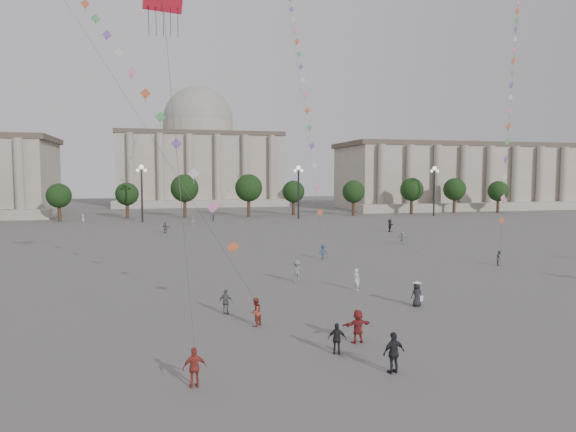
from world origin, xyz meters
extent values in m
plane|color=#575552|center=(0.00, 0.00, 0.00)|extent=(360.00, 360.00, 0.00)
cube|color=#A09386|center=(75.00, 95.00, 8.00)|extent=(80.00, 22.00, 16.00)
cube|color=brown|center=(75.00, 95.00, 16.60)|extent=(81.60, 22.44, 1.20)
cube|color=#A09386|center=(75.00, 82.00, 1.00)|extent=(84.00, 4.00, 2.00)
cube|color=#A09386|center=(0.00, 130.00, 10.00)|extent=(46.00, 30.00, 20.00)
cube|color=brown|center=(0.00, 130.00, 20.60)|extent=(46.92, 30.60, 1.20)
cube|color=#A09386|center=(0.00, 113.00, 1.00)|extent=(48.30, 4.00, 2.00)
cylinder|color=#A09386|center=(0.00, 130.00, 22.50)|extent=(21.00, 21.00, 5.00)
sphere|color=gray|center=(0.00, 130.00, 25.00)|extent=(21.00, 21.00, 21.00)
cylinder|color=#38271C|center=(-30.00, 78.00, 1.76)|extent=(0.70, 0.70, 3.52)
sphere|color=black|center=(-30.00, 78.00, 5.44)|extent=(5.12, 5.12, 5.12)
cylinder|color=#38271C|center=(-18.00, 78.00, 1.76)|extent=(0.70, 0.70, 3.52)
sphere|color=black|center=(-18.00, 78.00, 5.44)|extent=(5.12, 5.12, 5.12)
cylinder|color=#38271C|center=(-6.00, 78.00, 1.76)|extent=(0.70, 0.70, 3.52)
sphere|color=black|center=(-6.00, 78.00, 5.44)|extent=(5.12, 5.12, 5.12)
cylinder|color=#38271C|center=(6.00, 78.00, 1.76)|extent=(0.70, 0.70, 3.52)
sphere|color=black|center=(6.00, 78.00, 5.44)|extent=(5.12, 5.12, 5.12)
cylinder|color=#38271C|center=(18.00, 78.00, 1.76)|extent=(0.70, 0.70, 3.52)
sphere|color=black|center=(18.00, 78.00, 5.44)|extent=(5.12, 5.12, 5.12)
cylinder|color=#38271C|center=(30.00, 78.00, 1.76)|extent=(0.70, 0.70, 3.52)
sphere|color=black|center=(30.00, 78.00, 5.44)|extent=(5.12, 5.12, 5.12)
cylinder|color=#38271C|center=(42.00, 78.00, 1.76)|extent=(0.70, 0.70, 3.52)
sphere|color=black|center=(42.00, 78.00, 5.44)|extent=(5.12, 5.12, 5.12)
cylinder|color=#38271C|center=(54.00, 78.00, 1.76)|extent=(0.70, 0.70, 3.52)
sphere|color=black|center=(54.00, 78.00, 5.44)|extent=(5.12, 5.12, 5.12)
cylinder|color=#38271C|center=(66.00, 78.00, 1.76)|extent=(0.70, 0.70, 3.52)
sphere|color=black|center=(66.00, 78.00, 5.44)|extent=(5.12, 5.12, 5.12)
cylinder|color=#262628|center=(-15.00, 70.00, 5.00)|extent=(0.36, 0.36, 10.00)
sphere|color=#FFE5B2|center=(-15.00, 70.00, 10.20)|extent=(0.90, 0.90, 0.90)
sphere|color=#FFE5B2|center=(-15.70, 70.00, 9.60)|extent=(0.60, 0.60, 0.60)
sphere|color=#FFE5B2|center=(-14.30, 70.00, 9.60)|extent=(0.60, 0.60, 0.60)
cylinder|color=#262628|center=(15.00, 70.00, 5.00)|extent=(0.36, 0.36, 10.00)
sphere|color=#FFE5B2|center=(15.00, 70.00, 10.20)|extent=(0.90, 0.90, 0.90)
sphere|color=#FFE5B2|center=(14.30, 70.00, 9.60)|extent=(0.60, 0.60, 0.60)
sphere|color=#FFE5B2|center=(15.70, 70.00, 9.60)|extent=(0.60, 0.60, 0.60)
cylinder|color=#262628|center=(45.00, 70.00, 5.00)|extent=(0.36, 0.36, 10.00)
sphere|color=#FFE5B2|center=(45.00, 70.00, 10.20)|extent=(0.90, 0.90, 0.90)
sphere|color=#FFE5B2|center=(44.30, 70.00, 9.60)|extent=(0.60, 0.60, 0.60)
sphere|color=#FFE5B2|center=(45.70, 70.00, 9.60)|extent=(0.60, 0.60, 0.60)
imported|color=#37447D|center=(-2.21, 68.00, 0.87)|extent=(1.04, 0.48, 1.74)
imported|color=silver|center=(-6.20, 61.87, 0.79)|extent=(1.37, 1.36, 1.58)
imported|color=slate|center=(-1.23, 10.92, 0.90)|extent=(1.22, 0.76, 1.81)
imported|color=#ADAEA9|center=(17.82, 30.44, 0.77)|extent=(1.34, 1.33, 1.55)
imported|color=black|center=(22.47, 43.87, 0.96)|extent=(1.63, 1.70, 1.93)
imported|color=silver|center=(-25.07, 68.00, 0.90)|extent=(0.76, 0.77, 1.80)
imported|color=slate|center=(-11.05, 50.15, 0.87)|extent=(1.44, 1.56, 1.74)
imported|color=white|center=(2.32, 7.05, 0.83)|extent=(0.63, 0.72, 1.65)
imported|color=#9D352B|center=(-10.61, -7.90, 0.82)|extent=(1.00, 0.50, 1.65)
imported|color=black|center=(-3.70, -5.64, 0.76)|extent=(0.96, 0.62, 1.52)
imported|color=maroon|center=(-2.10, -4.29, 0.87)|extent=(1.66, 0.72, 1.73)
imported|color=slate|center=(-7.98, 2.77, 0.78)|extent=(0.99, 0.75, 1.57)
imported|color=black|center=(-2.12, -8.50, 0.91)|extent=(1.13, 0.62, 1.82)
imported|color=#953828|center=(-6.67, -0.13, 0.82)|extent=(1.00, 1.00, 1.64)
imported|color=navy|center=(4.39, 21.49, 0.76)|extent=(1.05, 0.69, 1.52)
imported|color=slate|center=(19.58, 13.70, 0.74)|extent=(0.90, 0.90, 1.48)
imported|color=black|center=(4.43, 1.68, 0.79)|extent=(0.78, 0.52, 1.58)
cone|color=white|center=(4.43, 1.68, 1.62)|extent=(0.52, 0.52, 0.14)
cylinder|color=white|center=(4.43, 1.68, 1.56)|extent=(0.60, 0.60, 0.02)
cube|color=white|center=(4.68, 1.53, 0.55)|extent=(0.22, 0.10, 0.35)
cube|color=red|center=(-11.46, 1.99, 18.33)|extent=(2.26, 0.98, 1.02)
cylinder|color=#3F3F3F|center=(-11.04, -2.95, 9.97)|extent=(0.02, 0.02, 19.46)
cylinder|color=#3F3F3F|center=(-19.25, 22.46, 23.43)|extent=(0.02, 0.02, 67.80)
cube|color=#D95D33|center=(-7.67, 1.68, 4.34)|extent=(0.76, 0.25, 0.76)
cube|color=pink|center=(-8.68, 3.49, 6.62)|extent=(0.76, 0.25, 0.76)
cube|color=silver|center=(-9.69, 5.29, 8.73)|extent=(0.76, 0.25, 0.76)
cube|color=#8555AA|center=(-10.69, 7.10, 10.74)|extent=(0.76, 0.25, 0.76)
cube|color=#4FAB59|center=(-11.70, 8.91, 12.67)|extent=(0.76, 0.25, 0.76)
cube|color=#D95D33|center=(-12.70, 10.71, 14.54)|extent=(0.76, 0.25, 0.76)
cube|color=pink|center=(-13.71, 12.52, 16.36)|extent=(0.76, 0.25, 0.76)
cube|color=silver|center=(-14.72, 14.33, 18.15)|extent=(0.76, 0.25, 0.76)
cube|color=#8555AA|center=(-15.72, 16.13, 19.90)|extent=(0.76, 0.25, 0.76)
cube|color=#4FAB59|center=(-16.73, 17.94, 21.63)|extent=(0.76, 0.25, 0.76)
cube|color=#D95D33|center=(-17.74, 19.75, 23.32)|extent=(0.76, 0.25, 0.76)
cylinder|color=#3F3F3F|center=(6.47, 41.52, 27.21)|extent=(0.02, 0.02, 65.32)
cube|color=#D95D33|center=(4.55, 23.03, 4.72)|extent=(0.76, 0.25, 0.76)
cube|color=pink|center=(4.71, 24.57, 7.31)|extent=(0.76, 0.25, 0.76)
cube|color=silver|center=(4.87, 26.11, 9.70)|extent=(0.76, 0.25, 0.76)
cube|color=#8555AA|center=(5.03, 27.65, 11.98)|extent=(0.76, 0.25, 0.76)
cube|color=#4FAB59|center=(5.19, 29.20, 14.16)|extent=(0.76, 0.25, 0.76)
cube|color=#D95D33|center=(5.35, 30.74, 16.29)|extent=(0.76, 0.25, 0.76)
cube|color=pink|center=(5.51, 32.28, 18.36)|extent=(0.76, 0.25, 0.76)
cube|color=silver|center=(5.67, 33.82, 20.38)|extent=(0.76, 0.25, 0.76)
cube|color=#8555AA|center=(5.83, 35.36, 22.37)|extent=(0.76, 0.25, 0.76)
cube|color=#4FAB59|center=(5.99, 36.90, 24.32)|extent=(0.76, 0.25, 0.76)
cube|color=#D95D33|center=(6.15, 38.44, 26.25)|extent=(0.76, 0.25, 0.76)
cube|color=pink|center=(6.31, 39.98, 28.15)|extent=(0.76, 0.25, 0.76)
cube|color=silver|center=(6.47, 41.52, 30.03)|extent=(0.76, 0.25, 0.76)
cube|color=#8555AA|center=(6.63, 43.07, 31.88)|extent=(0.76, 0.25, 0.76)
cylinder|color=#3F3F3F|center=(30.47, 26.81, 21.71)|extent=(0.02, 0.02, 52.86)
cube|color=#D95D33|center=(20.49, 14.80, 4.21)|extent=(0.76, 0.25, 0.76)
cube|color=pink|center=(21.40, 15.89, 6.39)|extent=(0.76, 0.25, 0.76)
cube|color=silver|center=(22.31, 16.98, 8.40)|extent=(0.76, 0.25, 0.76)
cube|color=#8555AA|center=(23.21, 18.07, 10.31)|extent=(0.76, 0.25, 0.76)
cube|color=#4FAB59|center=(24.12, 19.16, 12.15)|extent=(0.76, 0.25, 0.76)
cube|color=#D95D33|center=(25.03, 20.26, 13.94)|extent=(0.76, 0.25, 0.76)
cube|color=pink|center=(25.93, 21.35, 15.68)|extent=(0.76, 0.25, 0.76)
cube|color=silver|center=(26.84, 22.44, 17.39)|extent=(0.76, 0.25, 0.76)
cube|color=#8555AA|center=(27.75, 23.53, 19.06)|extent=(0.76, 0.25, 0.76)
cube|color=#4FAB59|center=(28.66, 24.62, 20.70)|extent=(0.76, 0.25, 0.76)
cube|color=#D95D33|center=(29.56, 25.71, 22.32)|extent=(0.76, 0.25, 0.76)
cube|color=pink|center=(30.47, 26.81, 23.92)|extent=(0.76, 0.25, 0.76)
cube|color=silver|center=(31.38, 27.90, 25.50)|extent=(0.76, 0.25, 0.76)
cube|color=#8555AA|center=(32.29, 28.99, 27.06)|extent=(0.76, 0.25, 0.76)
cube|color=#4FAB59|center=(33.19, 30.08, 28.61)|extent=(0.76, 0.25, 0.76)
cube|color=#D95D33|center=(34.10, 31.17, 30.13)|extent=(0.76, 0.25, 0.76)
cube|color=pink|center=(35.01, 32.26, 31.65)|extent=(0.76, 0.25, 0.76)
camera|label=1|loc=(-11.86, -28.43, 8.56)|focal=32.00mm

